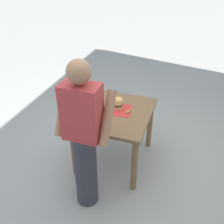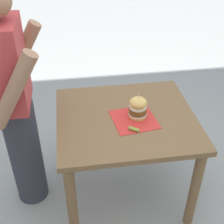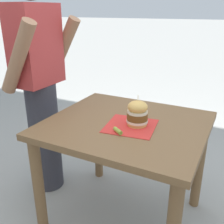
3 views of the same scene
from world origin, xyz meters
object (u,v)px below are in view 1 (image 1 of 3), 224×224
(pickle_spear, at_px, (128,112))
(diner_across_table, at_px, (84,137))
(sandwich, at_px, (118,103))
(patio_table, at_px, (115,120))

(pickle_spear, bearing_deg, diner_across_table, 72.72)
(diner_across_table, bearing_deg, pickle_spear, -107.28)
(sandwich, relative_size, pickle_spear, 2.63)
(patio_table, relative_size, pickle_spear, 13.52)
(pickle_spear, distance_m, diner_across_table, 0.81)
(patio_table, bearing_deg, pickle_spear, -172.61)
(pickle_spear, xyz_separation_m, diner_across_table, (0.24, 0.76, 0.11))
(sandwich, bearing_deg, pickle_spear, 159.71)
(pickle_spear, bearing_deg, sandwich, -20.29)
(sandwich, height_order, pickle_spear, sandwich)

